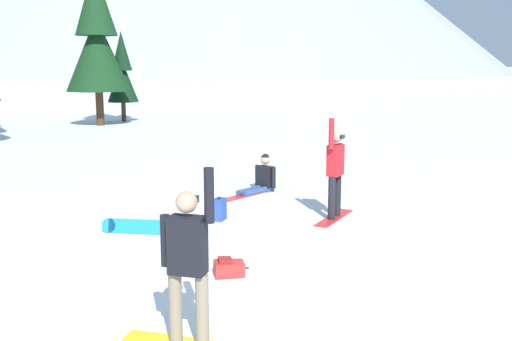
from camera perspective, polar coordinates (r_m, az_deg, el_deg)
The scene contains 9 objects.
ground_plane at distance 9.00m, azimuth 6.80°, elevation -10.17°, with size 800.00×800.00×0.00m, color white.
snowboarder_foreground at distance 6.66m, azimuth -6.52°, elevation -8.75°, with size 1.41×1.16×2.04m.
snowboarder_midground at distance 12.13m, azimuth 7.56°, elevation -0.05°, with size 1.34×1.22×2.07m.
snowboarder_background at distance 14.65m, azimuth 0.44°, elevation -0.84°, with size 1.74×1.20×0.93m.
loose_snowboard_far_spare at distance 11.31m, azimuth -10.37°, elevation -5.29°, with size 1.57×0.92×0.27m.
backpack_red at distance 9.02m, azimuth -2.61°, elevation -9.24°, with size 0.55×0.39×0.28m.
backpack_blue at distance 12.09m, azimuth -3.56°, elevation -3.75°, with size 0.37×0.38×0.47m.
pine_tree_broad at distance 31.50m, azimuth -14.94°, elevation 11.97°, with size 3.20×3.20×7.87m.
pine_tree_short at distance 33.28m, azimuth -12.64°, elevation 9.08°, with size 1.65×1.65×4.82m.
Camera 1 is at (-3.99, -7.44, 3.12)m, focal length 41.96 mm.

